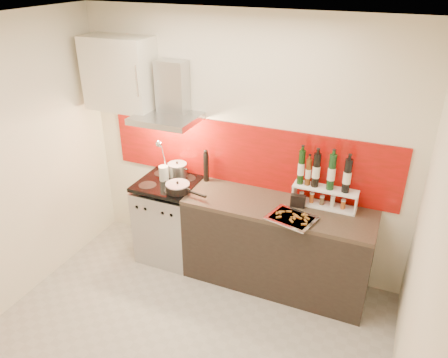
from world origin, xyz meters
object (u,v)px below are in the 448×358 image
at_px(baking_tray, 292,218).
at_px(counter, 277,245).
at_px(range_stove, 170,220).
at_px(stock_pot, 177,170).
at_px(saute_pan, 178,188).
at_px(pepper_mill, 206,166).

bearing_deg(baking_tray, counter, 131.77).
xyz_separation_m(range_stove, baking_tray, (1.37, -0.19, 0.47)).
relative_size(counter, baking_tray, 3.87).
distance_m(stock_pot, saute_pan, 0.34).
bearing_deg(baking_tray, range_stove, 172.10).
distance_m(counter, saute_pan, 1.12).
height_order(counter, pepper_mill, pepper_mill).
relative_size(range_stove, counter, 0.51).
bearing_deg(stock_pot, pepper_mill, 8.52).
distance_m(counter, baking_tray, 0.53).
relative_size(saute_pan, pepper_mill, 1.30).
relative_size(stock_pot, baking_tray, 0.43).
bearing_deg(pepper_mill, range_stove, -150.25).
bearing_deg(pepper_mill, stock_pot, -171.48).
xyz_separation_m(counter, baking_tray, (0.17, -0.20, 0.47)).
bearing_deg(counter, pepper_mill, 167.06).
bearing_deg(baking_tray, pepper_mill, 159.13).
bearing_deg(range_stove, baking_tray, -7.90).
relative_size(counter, saute_pan, 3.92).
bearing_deg(counter, saute_pan, -171.65).
relative_size(range_stove, saute_pan, 1.98).
xyz_separation_m(counter, pepper_mill, (-0.85, 0.20, 0.62)).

